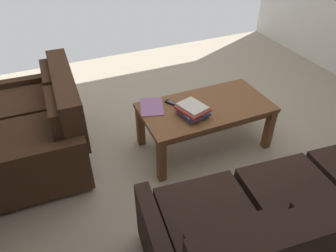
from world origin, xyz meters
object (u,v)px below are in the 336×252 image
object	(u,v)px
sofa_main	(302,222)
loveseat_near	(38,127)
book_stack	(193,110)
coffee_table	(206,112)
tv_remote	(173,103)
loose_magazine	(152,107)

from	to	relation	value
sofa_main	loveseat_near	bearing A→B (deg)	-50.30
loveseat_near	book_stack	distance (m)	1.44
coffee_table	tv_remote	distance (m)	0.32
sofa_main	book_stack	bearing A→B (deg)	-81.41
book_stack	loveseat_near	bearing A→B (deg)	-23.26
tv_remote	loose_magazine	bearing A→B (deg)	-10.12
sofa_main	loose_magazine	world-z (taller)	sofa_main
loveseat_near	coffee_table	xyz separation A→B (m)	(-1.50, 0.48, 0.06)
loveseat_near	tv_remote	distance (m)	1.27
coffee_table	loose_magazine	bearing A→B (deg)	-21.34
loveseat_near	book_stack	bearing A→B (deg)	156.74
tv_remote	loveseat_near	bearing A→B (deg)	-15.21
loveseat_near	coffee_table	size ratio (longest dim) A/B	1.09
loose_magazine	tv_remote	bearing A→B (deg)	-172.78
tv_remote	loose_magazine	xyz separation A→B (m)	(0.20, -0.04, -0.01)
coffee_table	sofa_main	bearing A→B (deg)	90.12
coffee_table	book_stack	xyz separation A→B (m)	(0.18, 0.08, 0.12)
sofa_main	loveseat_near	xyz separation A→B (m)	(1.50, -1.81, -0.01)
tv_remote	loose_magazine	world-z (taller)	tv_remote
sofa_main	tv_remote	xyz separation A→B (m)	(0.28, -1.47, 0.13)
sofa_main	tv_remote	size ratio (longest dim) A/B	13.19
loveseat_near	book_stack	size ratio (longest dim) A/B	4.29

